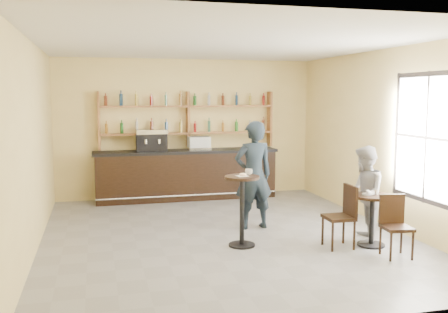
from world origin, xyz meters
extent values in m
plane|color=slate|center=(0.00, 0.00, 0.00)|extent=(7.00, 7.00, 0.00)
plane|color=white|center=(0.00, 0.00, 3.20)|extent=(7.00, 7.00, 0.00)
plane|color=#F6DB8C|center=(0.00, 3.50, 1.60)|extent=(7.00, 0.00, 7.00)
plane|color=#F6DB8C|center=(0.00, -3.50, 1.60)|extent=(7.00, 0.00, 7.00)
plane|color=#F6DB8C|center=(-3.00, 0.00, 1.60)|extent=(0.00, 7.00, 7.00)
plane|color=#F6DB8C|center=(3.00, 0.00, 1.60)|extent=(0.00, 7.00, 7.00)
plane|color=white|center=(2.99, -1.20, 1.70)|extent=(0.00, 2.00, 2.00)
cube|color=white|center=(0.11, -0.67, 1.12)|extent=(0.19, 0.19, 0.00)
torus|color=#E5A354|center=(0.12, -0.68, 1.14)|extent=(0.14, 0.14, 0.04)
imported|color=white|center=(0.25, -0.57, 1.17)|extent=(0.12, 0.12, 0.09)
imported|color=black|center=(0.62, 0.32, 0.96)|extent=(0.73, 0.51, 1.92)
imported|color=white|center=(2.15, -1.17, 0.87)|extent=(0.12, 0.12, 0.09)
imported|color=gray|center=(2.10, -0.91, 0.78)|extent=(0.87, 0.95, 1.56)
camera|label=1|loc=(-2.07, -8.01, 2.36)|focal=40.00mm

